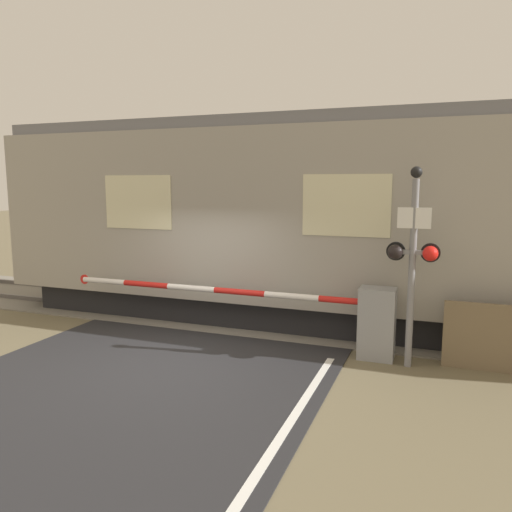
% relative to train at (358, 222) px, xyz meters
% --- Properties ---
extents(ground_plane, '(80.00, 80.00, 0.00)m').
position_rel_train_xyz_m(ground_plane, '(-2.59, -3.21, -2.19)').
color(ground_plane, '#6B6047').
extents(track_bed, '(36.00, 3.20, 0.13)m').
position_rel_train_xyz_m(track_bed, '(-2.59, 0.00, -2.16)').
color(track_bed, slate).
rests_on(track_bed, ground_plane).
extents(train, '(15.69, 2.79, 4.28)m').
position_rel_train_xyz_m(train, '(0.00, 0.00, 0.00)').
color(train, black).
rests_on(train, ground_plane).
extents(crossing_barrier, '(6.45, 0.44, 1.22)m').
position_rel_train_xyz_m(crossing_barrier, '(0.10, -1.87, -1.51)').
color(crossing_barrier, gray).
rests_on(crossing_barrier, ground_plane).
extents(signal_post, '(0.83, 0.26, 3.23)m').
position_rel_train_xyz_m(signal_post, '(1.20, -2.07, -0.35)').
color(signal_post, gray).
rests_on(signal_post, ground_plane).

